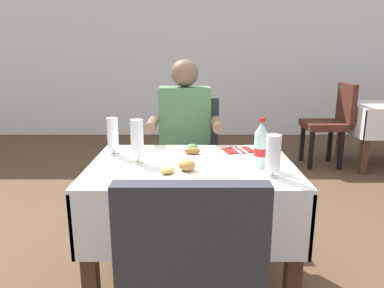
{
  "coord_description": "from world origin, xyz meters",
  "views": [
    {
      "loc": [
        -0.07,
        -1.89,
        1.29
      ],
      "look_at": [
        -0.07,
        0.02,
        0.81
      ],
      "focal_mm": 33.5,
      "sensor_mm": 36.0,
      "label": 1
    }
  ],
  "objects_px": {
    "beer_glass_middle": "(274,155)",
    "plate_near_camera": "(180,170)",
    "seated_diner_far": "(185,138)",
    "beer_glass_right": "(138,141)",
    "background_chair_left": "(332,119)",
    "beer_glass_left": "(113,136)",
    "plate_far_diner": "(194,151)",
    "napkin_cutlery_set": "(239,150)",
    "main_dining_table": "(192,195)",
    "chair_near_camera_side": "(192,285)",
    "cola_bottle_primary": "(261,146)",
    "chair_far_diner_seat": "(192,155)"
  },
  "relations": [
    {
      "from": "seated_diner_far",
      "to": "cola_bottle_primary",
      "type": "height_order",
      "value": "seated_diner_far"
    },
    {
      "from": "beer_glass_right",
      "to": "napkin_cutlery_set",
      "type": "distance_m",
      "value": 0.62
    },
    {
      "from": "chair_near_camera_side",
      "to": "beer_glass_right",
      "type": "height_order",
      "value": "chair_near_camera_side"
    },
    {
      "from": "beer_glass_middle",
      "to": "background_chair_left",
      "type": "relative_size",
      "value": 0.21
    },
    {
      "from": "main_dining_table",
      "to": "beer_glass_left",
      "type": "relative_size",
      "value": 5.04
    },
    {
      "from": "chair_far_diner_seat",
      "to": "plate_near_camera",
      "type": "relative_size",
      "value": 4.32
    },
    {
      "from": "beer_glass_middle",
      "to": "cola_bottle_primary",
      "type": "relative_size",
      "value": 0.79
    },
    {
      "from": "plate_far_diner",
      "to": "napkin_cutlery_set",
      "type": "xyz_separation_m",
      "value": [
        0.27,
        0.05,
        -0.01
      ]
    },
    {
      "from": "chair_far_diner_seat",
      "to": "napkin_cutlery_set",
      "type": "bearing_deg",
      "value": -62.44
    },
    {
      "from": "beer_glass_middle",
      "to": "background_chair_left",
      "type": "height_order",
      "value": "background_chair_left"
    },
    {
      "from": "cola_bottle_primary",
      "to": "main_dining_table",
      "type": "bearing_deg",
      "value": 169.46
    },
    {
      "from": "seated_diner_far",
      "to": "plate_near_camera",
      "type": "xyz_separation_m",
      "value": [
        -0.01,
        -0.85,
        0.04
      ]
    },
    {
      "from": "beer_glass_left",
      "to": "beer_glass_middle",
      "type": "xyz_separation_m",
      "value": [
        0.83,
        -0.39,
        -0.0
      ]
    },
    {
      "from": "chair_far_diner_seat",
      "to": "chair_near_camera_side",
      "type": "xyz_separation_m",
      "value": [
        -0.0,
        -1.57,
        0.0
      ]
    },
    {
      "from": "chair_near_camera_side",
      "to": "plate_far_diner",
      "type": "bearing_deg",
      "value": 89.32
    },
    {
      "from": "napkin_cutlery_set",
      "to": "background_chair_left",
      "type": "height_order",
      "value": "background_chair_left"
    },
    {
      "from": "beer_glass_middle",
      "to": "beer_glass_right",
      "type": "bearing_deg",
      "value": 161.6
    },
    {
      "from": "plate_far_diner",
      "to": "beer_glass_middle",
      "type": "distance_m",
      "value": 0.56
    },
    {
      "from": "main_dining_table",
      "to": "seated_diner_far",
      "type": "distance_m",
      "value": 0.69
    },
    {
      "from": "plate_near_camera",
      "to": "background_chair_left",
      "type": "xyz_separation_m",
      "value": [
        1.69,
        2.48,
        -0.2
      ]
    },
    {
      "from": "beer_glass_middle",
      "to": "plate_near_camera",
      "type": "bearing_deg",
      "value": 174.72
    },
    {
      "from": "cola_bottle_primary",
      "to": "beer_glass_right",
      "type": "bearing_deg",
      "value": 173.46
    },
    {
      "from": "napkin_cutlery_set",
      "to": "plate_near_camera",
      "type": "bearing_deg",
      "value": -128.66
    },
    {
      "from": "chair_near_camera_side",
      "to": "beer_glass_right",
      "type": "distance_m",
      "value": 0.89
    },
    {
      "from": "beer_glass_left",
      "to": "cola_bottle_primary",
      "type": "relative_size",
      "value": 0.84
    },
    {
      "from": "beer_glass_left",
      "to": "plate_near_camera",
      "type": "bearing_deg",
      "value": -41.82
    },
    {
      "from": "chair_near_camera_side",
      "to": "cola_bottle_primary",
      "type": "bearing_deg",
      "value": 64.01
    },
    {
      "from": "beer_glass_left",
      "to": "main_dining_table",
      "type": "bearing_deg",
      "value": -21.46
    },
    {
      "from": "chair_far_diner_seat",
      "to": "plate_near_camera",
      "type": "bearing_deg",
      "value": -93.53
    },
    {
      "from": "chair_near_camera_side",
      "to": "cola_bottle_primary",
      "type": "relative_size",
      "value": 3.81
    },
    {
      "from": "chair_far_diner_seat",
      "to": "beer_glass_middle",
      "type": "height_order",
      "value": "chair_far_diner_seat"
    },
    {
      "from": "beer_glass_right",
      "to": "plate_near_camera",
      "type": "bearing_deg",
      "value": -38.62
    },
    {
      "from": "plate_near_camera",
      "to": "beer_glass_left",
      "type": "bearing_deg",
      "value": 138.18
    },
    {
      "from": "plate_far_diner",
      "to": "beer_glass_right",
      "type": "xyz_separation_m",
      "value": [
        -0.3,
        -0.19,
        0.11
      ]
    },
    {
      "from": "seated_diner_far",
      "to": "napkin_cutlery_set",
      "type": "xyz_separation_m",
      "value": [
        0.33,
        -0.42,
        0.03
      ]
    },
    {
      "from": "main_dining_table",
      "to": "plate_near_camera",
      "type": "bearing_deg",
      "value": -108.85
    },
    {
      "from": "seated_diner_far",
      "to": "beer_glass_left",
      "type": "xyz_separation_m",
      "value": [
        -0.4,
        -0.5,
        0.13
      ]
    },
    {
      "from": "chair_near_camera_side",
      "to": "beer_glass_middle",
      "type": "xyz_separation_m",
      "value": [
        0.38,
        0.57,
        0.29
      ]
    },
    {
      "from": "main_dining_table",
      "to": "seated_diner_far",
      "type": "relative_size",
      "value": 0.85
    },
    {
      "from": "background_chair_left",
      "to": "plate_near_camera",
      "type": "bearing_deg",
      "value": -124.23
    },
    {
      "from": "background_chair_left",
      "to": "beer_glass_right",
      "type": "bearing_deg",
      "value": -129.77
    },
    {
      "from": "plate_far_diner",
      "to": "beer_glass_right",
      "type": "distance_m",
      "value": 0.37
    },
    {
      "from": "cola_bottle_primary",
      "to": "napkin_cutlery_set",
      "type": "xyz_separation_m",
      "value": [
        -0.07,
        0.31,
        -0.11
      ]
    },
    {
      "from": "seated_diner_far",
      "to": "plate_near_camera",
      "type": "bearing_deg",
      "value": -90.72
    },
    {
      "from": "main_dining_table",
      "to": "chair_near_camera_side",
      "type": "relative_size",
      "value": 1.1
    },
    {
      "from": "plate_far_diner",
      "to": "napkin_cutlery_set",
      "type": "height_order",
      "value": "plate_far_diner"
    },
    {
      "from": "main_dining_table",
      "to": "plate_near_camera",
      "type": "relative_size",
      "value": 4.77
    },
    {
      "from": "beer_glass_left",
      "to": "seated_diner_far",
      "type": "bearing_deg",
      "value": 51.1
    },
    {
      "from": "chair_far_diner_seat",
      "to": "background_chair_left",
      "type": "height_order",
      "value": "same"
    },
    {
      "from": "seated_diner_far",
      "to": "plate_far_diner",
      "type": "height_order",
      "value": "seated_diner_far"
    }
  ]
}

